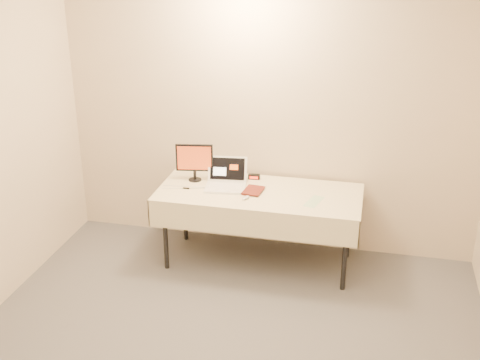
% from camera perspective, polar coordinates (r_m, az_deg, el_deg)
% --- Properties ---
extents(back_wall, '(4.00, 0.10, 2.70)m').
position_cam_1_polar(back_wall, '(5.71, 2.81, 6.33)').
color(back_wall, beige).
rests_on(back_wall, ground).
extents(table, '(1.86, 0.81, 0.74)m').
position_cam_1_polar(table, '(5.52, 1.83, -1.70)').
color(table, black).
rests_on(table, ground).
extents(laptop, '(0.41, 0.39, 0.24)m').
position_cam_1_polar(laptop, '(5.59, -1.32, 0.01)').
color(laptop, white).
rests_on(laptop, table).
extents(monitor, '(0.35, 0.14, 0.36)m').
position_cam_1_polar(monitor, '(5.68, -4.35, 1.95)').
color(monitor, black).
rests_on(monitor, table).
extents(book, '(0.17, 0.04, 0.22)m').
position_cam_1_polar(book, '(5.47, 0.43, 0.07)').
color(book, maroon).
rests_on(book, table).
extents(alarm_clock, '(0.11, 0.06, 0.05)m').
position_cam_1_polar(alarm_clock, '(5.76, 1.34, 0.32)').
color(alarm_clock, black).
rests_on(alarm_clock, table).
extents(clicker, '(0.08, 0.11, 0.02)m').
position_cam_1_polar(clicker, '(5.34, 0.55, -1.68)').
color(clicker, silver).
rests_on(clicker, table).
extents(paper_form, '(0.17, 0.28, 0.00)m').
position_cam_1_polar(paper_form, '(5.33, 7.03, -2.04)').
color(paper_form, '#B5D8AC').
rests_on(paper_form, table).
extents(usb_dongle, '(0.06, 0.02, 0.01)m').
position_cam_1_polar(usb_dongle, '(5.57, -5.13, -0.78)').
color(usb_dongle, black).
rests_on(usb_dongle, table).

